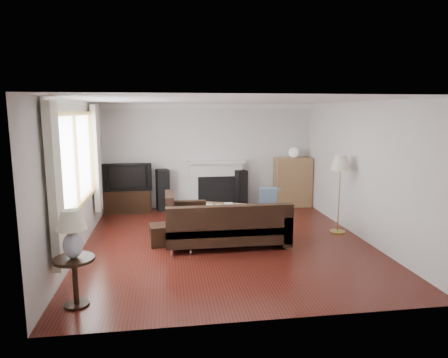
{
  "coord_description": "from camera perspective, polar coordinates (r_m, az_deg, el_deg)",
  "views": [
    {
      "loc": [
        -1.03,
        -6.8,
        2.32
      ],
      "look_at": [
        0.0,
        0.3,
        1.1
      ],
      "focal_mm": 32.0,
      "sensor_mm": 36.0,
      "label": 1
    }
  ],
  "objects": [
    {
      "name": "room",
      "position": [
        6.96,
        0.36,
        0.81
      ],
      "size": [
        5.1,
        5.6,
        2.54
      ],
      "color": "#481610",
      "rests_on": "ground"
    },
    {
      "name": "window",
      "position": [
        6.79,
        -20.29,
        2.54
      ],
      "size": [
        0.12,
        2.74,
        1.54
      ],
      "primitive_type": "cube",
      "color": "olive",
      "rests_on": "room"
    },
    {
      "name": "curtain_near",
      "position": [
        5.34,
        -22.98,
        -1.05
      ],
      "size": [
        0.1,
        0.35,
        2.1
      ],
      "primitive_type": "cube",
      "color": "beige",
      "rests_on": "room"
    },
    {
      "name": "curtain_far",
      "position": [
        8.28,
        -17.75,
        2.82
      ],
      "size": [
        0.1,
        0.35,
        2.1
      ],
      "primitive_type": "cube",
      "color": "beige",
      "rests_on": "room"
    },
    {
      "name": "fireplace",
      "position": [
        9.67,
        -1.11,
        -0.74
      ],
      "size": [
        1.4,
        0.26,
        1.15
      ],
      "primitive_type": "cube",
      "color": "white",
      "rests_on": "room"
    },
    {
      "name": "tv_stand",
      "position": [
        9.55,
        -13.56,
        -3.05
      ],
      "size": [
        1.06,
        0.48,
        0.53
      ],
      "primitive_type": "cube",
      "color": "black",
      "rests_on": "ground"
    },
    {
      "name": "television",
      "position": [
        9.44,
        -13.58,
        0.39
      ],
      "size": [
        1.1,
        0.14,
        0.63
      ],
      "primitive_type": "imported",
      "color": "black",
      "rests_on": "tv_stand"
    },
    {
      "name": "speaker_left",
      "position": [
        9.51,
        -8.74,
        -1.57
      ],
      "size": [
        0.34,
        0.38,
        0.98
      ],
      "primitive_type": "cube",
      "rotation": [
        0.0,
        0.0,
        0.22
      ],
      "color": "black",
      "rests_on": "ground"
    },
    {
      "name": "speaker_right",
      "position": [
        9.68,
        2.37,
        -1.42
      ],
      "size": [
        0.32,
        0.36,
        0.92
      ],
      "primitive_type": "cube",
      "rotation": [
        0.0,
        0.0,
        0.25
      ],
      "color": "black",
      "rests_on": "ground"
    },
    {
      "name": "bookshelf",
      "position": [
        9.95,
        9.79,
        -0.41
      ],
      "size": [
        0.88,
        0.42,
        1.21
      ],
      "primitive_type": "cube",
      "color": "olive",
      "rests_on": "ground"
    },
    {
      "name": "globe_lamp",
      "position": [
        9.85,
        9.91,
        3.74
      ],
      "size": [
        0.24,
        0.24,
        0.24
      ],
      "primitive_type": "sphere",
      "color": "white",
      "rests_on": "bookshelf"
    },
    {
      "name": "sectional_sofa",
      "position": [
        6.96,
        0.48,
        -6.61
      ],
      "size": [
        2.29,
        1.68,
        0.74
      ],
      "primitive_type": "cube",
      "color": "black",
      "rests_on": "ground"
    },
    {
      "name": "coffee_table",
      "position": [
        8.26,
        -0.74,
        -5.16
      ],
      "size": [
        1.21,
        0.93,
        0.42
      ],
      "primitive_type": "cube",
      "rotation": [
        0.0,
        0.0,
        -0.37
      ],
      "color": "olive",
      "rests_on": "ground"
    },
    {
      "name": "footstool",
      "position": [
        7.18,
        -8.84,
        -7.84
      ],
      "size": [
        0.47,
        0.47,
        0.35
      ],
      "primitive_type": "cube",
      "rotation": [
        0.0,
        0.0,
        0.13
      ],
      "color": "black",
      "rests_on": "ground"
    },
    {
      "name": "floor_lamp",
      "position": [
        7.93,
        16.14,
        -2.14
      ],
      "size": [
        0.46,
        0.46,
        1.5
      ],
      "primitive_type": "cube",
      "rotation": [
        0.0,
        0.0,
        -0.21
      ],
      "color": "#AA933B",
      "rests_on": "ground"
    },
    {
      "name": "side_table",
      "position": [
        5.25,
        -20.47,
        -13.59
      ],
      "size": [
        0.48,
        0.48,
        0.6
      ],
      "primitive_type": "cube",
      "color": "black",
      "rests_on": "ground"
    },
    {
      "name": "table_lamp",
      "position": [
        5.06,
        -20.86,
        -7.43
      ],
      "size": [
        0.35,
        0.35,
        0.57
      ],
      "primitive_type": "cube",
      "color": "silver",
      "rests_on": "side_table"
    }
  ]
}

